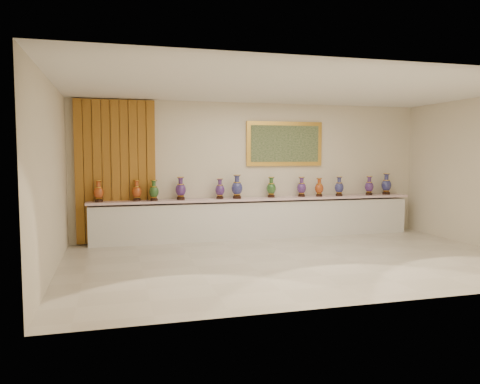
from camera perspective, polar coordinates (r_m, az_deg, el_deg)
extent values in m
plane|color=beige|center=(8.39, 6.84, -8.24)|extent=(8.00, 8.00, 0.00)
plane|color=beige|center=(10.54, 1.82, 2.66)|extent=(8.00, 0.00, 8.00)
plane|color=beige|center=(7.64, -22.08, 1.55)|extent=(0.00, 5.00, 5.00)
plane|color=white|center=(8.25, 7.05, 12.50)|extent=(8.00, 8.00, 0.00)
cube|color=#9F6B22|center=(10.02, -14.90, 2.40)|extent=(1.64, 0.14, 2.95)
cube|color=gold|center=(10.72, 5.47, 5.87)|extent=(1.80, 0.06, 1.00)
cube|color=#1B371F|center=(10.69, 5.53, 5.87)|extent=(1.62, 0.02, 0.82)
cube|color=white|center=(10.42, 2.17, -3.41)|extent=(7.20, 0.42, 0.81)
cube|color=beige|center=(10.34, 2.21, -0.85)|extent=(7.28, 0.48, 0.05)
cylinder|color=black|center=(9.85, -16.83, -1.05)|extent=(0.16, 0.16, 0.04)
cone|color=gold|center=(9.85, -16.84, -0.77)|extent=(0.14, 0.14, 0.03)
ellipsoid|color=maroon|center=(9.84, -16.85, -0.07)|extent=(0.23, 0.23, 0.25)
cylinder|color=gold|center=(9.83, -16.87, 0.56)|extent=(0.14, 0.14, 0.01)
cylinder|color=maroon|center=(9.83, -16.88, 0.88)|extent=(0.08, 0.08, 0.09)
cone|color=maroon|center=(9.82, -16.89, 1.25)|extent=(0.14, 0.14, 0.03)
cylinder|color=gold|center=(9.82, -16.89, 1.35)|extent=(0.14, 0.14, 0.01)
cylinder|color=black|center=(9.91, -12.45, -0.93)|extent=(0.15, 0.15, 0.04)
cone|color=gold|center=(9.91, -12.46, -0.65)|extent=(0.13, 0.13, 0.03)
ellipsoid|color=maroon|center=(9.90, -12.47, 0.04)|extent=(0.21, 0.21, 0.25)
cylinder|color=gold|center=(9.89, -12.48, 0.66)|extent=(0.14, 0.14, 0.01)
cylinder|color=maroon|center=(9.88, -12.49, 0.98)|extent=(0.08, 0.08, 0.09)
cone|color=maroon|center=(9.88, -12.50, 1.34)|extent=(0.14, 0.14, 0.03)
cylinder|color=gold|center=(9.88, -12.50, 1.44)|extent=(0.14, 0.14, 0.01)
cylinder|color=black|center=(9.87, -10.43, -0.92)|extent=(0.15, 0.15, 0.04)
cone|color=gold|center=(9.86, -10.44, -0.65)|extent=(0.13, 0.13, 0.03)
ellipsoid|color=black|center=(9.85, -10.45, 0.04)|extent=(0.23, 0.23, 0.25)
cylinder|color=gold|center=(9.84, -10.46, 0.65)|extent=(0.14, 0.14, 0.01)
cylinder|color=black|center=(9.84, -10.46, 0.97)|extent=(0.08, 0.08, 0.09)
cone|color=black|center=(9.84, -10.47, 1.33)|extent=(0.14, 0.14, 0.03)
cylinder|color=gold|center=(9.84, -10.47, 1.42)|extent=(0.14, 0.14, 0.01)
cylinder|color=black|center=(10.00, -7.23, -0.79)|extent=(0.17, 0.17, 0.05)
cone|color=gold|center=(9.99, -7.23, -0.49)|extent=(0.15, 0.15, 0.03)
ellipsoid|color=#200A4A|center=(9.98, -7.24, 0.27)|extent=(0.27, 0.27, 0.28)
cylinder|color=gold|center=(9.97, -7.25, 0.95)|extent=(0.15, 0.15, 0.01)
cylinder|color=#200A4A|center=(9.97, -7.25, 1.30)|extent=(0.09, 0.09, 0.10)
cone|color=#200A4A|center=(9.97, -7.26, 1.70)|extent=(0.15, 0.15, 0.04)
cylinder|color=gold|center=(9.97, -7.26, 1.81)|extent=(0.16, 0.16, 0.01)
cylinder|color=black|center=(10.14, -2.46, -0.70)|extent=(0.15, 0.15, 0.04)
cone|color=gold|center=(10.13, -2.46, -0.43)|extent=(0.13, 0.13, 0.03)
ellipsoid|color=#200A4A|center=(10.12, -2.46, 0.25)|extent=(0.26, 0.26, 0.25)
cylinder|color=gold|center=(10.11, -2.47, 0.86)|extent=(0.14, 0.14, 0.01)
cylinder|color=#200A4A|center=(10.11, -2.47, 1.17)|extent=(0.08, 0.08, 0.09)
cone|color=#200A4A|center=(10.11, -2.47, 1.52)|extent=(0.14, 0.14, 0.03)
cylinder|color=gold|center=(10.10, -2.47, 1.62)|extent=(0.14, 0.14, 0.01)
cylinder|color=black|center=(10.17, -0.37, -0.65)|extent=(0.18, 0.18, 0.05)
cone|color=gold|center=(10.16, -0.37, -0.34)|extent=(0.16, 0.16, 0.03)
ellipsoid|color=#111141|center=(10.15, -0.37, 0.47)|extent=(0.27, 0.27, 0.30)
cylinder|color=gold|center=(10.14, -0.37, 1.18)|extent=(0.16, 0.16, 0.01)
cylinder|color=#111141|center=(10.14, -0.37, 1.55)|extent=(0.10, 0.10, 0.11)
cone|color=#111141|center=(10.14, -0.37, 1.97)|extent=(0.16, 0.16, 0.04)
cylinder|color=gold|center=(10.14, -0.37, 2.08)|extent=(0.17, 0.17, 0.01)
cylinder|color=black|center=(10.47, 3.83, -0.53)|extent=(0.16, 0.16, 0.05)
cone|color=gold|center=(10.46, 3.83, -0.26)|extent=(0.14, 0.14, 0.03)
ellipsoid|color=black|center=(10.45, 3.83, 0.43)|extent=(0.25, 0.25, 0.26)
cylinder|color=gold|center=(10.45, 3.83, 1.04)|extent=(0.14, 0.14, 0.01)
cylinder|color=black|center=(10.44, 3.84, 1.36)|extent=(0.08, 0.08, 0.10)
cone|color=black|center=(10.44, 3.84, 1.72)|extent=(0.14, 0.14, 0.04)
cylinder|color=gold|center=(10.44, 3.84, 1.81)|extent=(0.15, 0.15, 0.01)
cylinder|color=black|center=(10.73, 7.51, -0.43)|extent=(0.16, 0.16, 0.04)
cone|color=gold|center=(10.73, 7.51, -0.17)|extent=(0.14, 0.14, 0.03)
ellipsoid|color=#200A4A|center=(10.72, 7.52, 0.48)|extent=(0.27, 0.27, 0.26)
cylinder|color=gold|center=(10.71, 7.52, 1.07)|extent=(0.14, 0.14, 0.01)
cylinder|color=#200A4A|center=(10.71, 7.53, 1.37)|extent=(0.08, 0.08, 0.09)
cone|color=#200A4A|center=(10.71, 7.53, 1.71)|extent=(0.14, 0.14, 0.03)
cylinder|color=gold|center=(10.70, 7.53, 1.80)|extent=(0.15, 0.15, 0.01)
cylinder|color=black|center=(10.83, 9.62, -0.42)|extent=(0.15, 0.15, 0.04)
cone|color=gold|center=(10.82, 9.62, -0.17)|extent=(0.13, 0.13, 0.03)
ellipsoid|color=maroon|center=(10.81, 9.63, 0.44)|extent=(0.26, 0.26, 0.24)
cylinder|color=gold|center=(10.81, 9.64, 0.99)|extent=(0.13, 0.13, 0.01)
cylinder|color=maroon|center=(10.80, 9.64, 1.27)|extent=(0.08, 0.08, 0.09)
cone|color=maroon|center=(10.80, 9.64, 1.59)|extent=(0.13, 0.13, 0.03)
cylinder|color=gold|center=(10.80, 9.64, 1.67)|extent=(0.14, 0.14, 0.01)
cylinder|color=black|center=(11.05, 11.98, -0.35)|extent=(0.16, 0.16, 0.04)
cone|color=gold|center=(11.05, 11.98, -0.09)|extent=(0.14, 0.14, 0.03)
ellipsoid|color=#111141|center=(11.04, 11.99, 0.54)|extent=(0.25, 0.25, 0.26)
cylinder|color=gold|center=(11.03, 12.00, 1.11)|extent=(0.14, 0.14, 0.01)
cylinder|color=#111141|center=(11.03, 12.00, 1.40)|extent=(0.08, 0.08, 0.09)
cone|color=#111141|center=(11.02, 12.01, 1.73)|extent=(0.14, 0.14, 0.03)
cylinder|color=gold|center=(11.02, 12.01, 1.82)|extent=(0.15, 0.15, 0.01)
cylinder|color=black|center=(11.48, 15.45, -0.23)|extent=(0.16, 0.16, 0.04)
cone|color=gold|center=(11.48, 15.45, 0.01)|extent=(0.14, 0.14, 0.03)
ellipsoid|color=#200A4A|center=(11.47, 15.47, 0.62)|extent=(0.23, 0.23, 0.26)
cylinder|color=gold|center=(11.46, 15.48, 1.16)|extent=(0.14, 0.14, 0.01)
cylinder|color=#200A4A|center=(11.46, 15.48, 1.44)|extent=(0.08, 0.08, 0.09)
cone|color=#200A4A|center=(11.46, 15.49, 1.76)|extent=(0.14, 0.14, 0.03)
cylinder|color=gold|center=(11.46, 15.49, 1.84)|extent=(0.14, 0.14, 0.01)
cylinder|color=black|center=(11.74, 17.39, -0.15)|extent=(0.18, 0.18, 0.05)
cone|color=gold|center=(11.74, 17.39, 0.11)|extent=(0.15, 0.15, 0.03)
ellipsoid|color=#111141|center=(11.73, 17.41, 0.79)|extent=(0.30, 0.30, 0.29)
cylinder|color=gold|center=(11.72, 17.43, 1.39)|extent=(0.16, 0.16, 0.01)
cylinder|color=#111141|center=(11.72, 17.43, 1.70)|extent=(0.09, 0.09, 0.11)
cone|color=#111141|center=(11.71, 17.44, 2.05)|extent=(0.16, 0.16, 0.04)
cylinder|color=gold|center=(11.71, 17.44, 2.15)|extent=(0.16, 0.16, 0.01)
cube|color=white|center=(9.95, -3.59, -0.91)|extent=(0.10, 0.06, 0.00)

